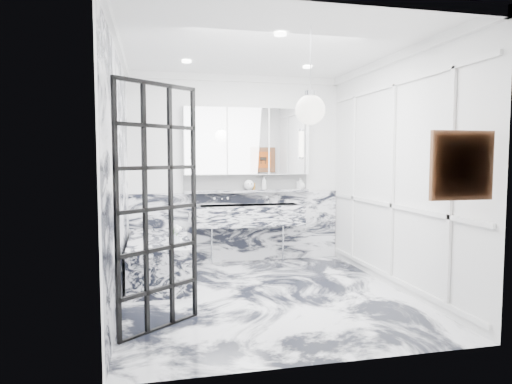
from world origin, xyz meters
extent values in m
plane|color=white|center=(0.00, 0.00, 0.00)|extent=(3.60, 3.60, 0.00)
plane|color=white|center=(0.00, 0.00, 2.80)|extent=(3.60, 3.60, 0.00)
plane|color=white|center=(0.00, 1.80, 1.40)|extent=(3.60, 0.00, 3.60)
plane|color=white|center=(0.00, -1.80, 1.40)|extent=(3.60, 0.00, 3.60)
plane|color=white|center=(-1.60, 0.00, 1.40)|extent=(0.00, 3.60, 3.60)
plane|color=white|center=(1.60, 0.00, 1.40)|extent=(0.00, 3.60, 3.60)
cube|color=white|center=(0.00, 1.78, 0.53)|extent=(3.18, 0.05, 1.05)
cube|color=white|center=(-1.59, 0.00, 1.34)|extent=(0.02, 3.56, 2.68)
cube|color=white|center=(1.58, 0.00, 1.30)|extent=(0.03, 3.40, 2.30)
imported|color=#8C5919|center=(0.41, 1.71, 1.19)|extent=(0.10, 0.10, 0.20)
imported|color=#4C4C51|center=(0.98, 1.71, 1.18)|extent=(0.10, 0.10, 0.17)
imported|color=silver|center=(1.00, 1.71, 1.16)|extent=(0.14, 0.14, 0.14)
sphere|color=white|center=(0.17, 1.71, 1.17)|extent=(0.16, 0.16, 0.16)
cylinder|color=#8C5919|center=(0.25, 1.71, 1.14)|extent=(0.04, 0.04, 0.10)
cylinder|color=silver|center=(-0.99, 0.37, 0.61)|extent=(0.08, 0.08, 0.12)
cube|color=#DA4916|center=(1.20, -1.76, 1.52)|extent=(0.46, 0.04, 0.46)
sphere|color=white|center=(0.15, -1.06, 2.01)|extent=(0.27, 0.27, 0.27)
cube|color=silver|center=(0.15, 1.55, 0.73)|extent=(1.60, 0.45, 0.30)
cube|color=silver|center=(0.15, 1.72, 1.07)|extent=(1.90, 0.14, 0.04)
cube|color=white|center=(0.15, 1.78, 1.21)|extent=(1.90, 0.03, 0.23)
cube|color=white|center=(0.15, 1.73, 1.82)|extent=(1.90, 0.16, 1.00)
cylinder|color=white|center=(-0.67, 1.63, 1.78)|extent=(0.07, 0.07, 0.40)
cylinder|color=white|center=(0.97, 1.63, 1.78)|extent=(0.07, 0.07, 0.40)
cube|color=silver|center=(-1.18, 0.90, 0.28)|extent=(0.75, 1.65, 0.55)
camera|label=1|loc=(-1.24, -4.99, 1.59)|focal=32.00mm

